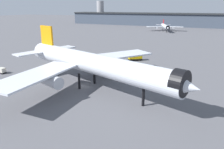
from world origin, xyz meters
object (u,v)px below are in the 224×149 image
Objects in this scene: airliner_near_gate at (92,64)px; baggage_cart_trailing at (2,70)px; service_truck_front at (135,57)px; airliner_far_taxiway at (165,26)px.

baggage_cart_trailing is at bearing -161.00° from airliner_near_gate.
airliner_near_gate is 21.17× the size of baggage_cart_trailing.
service_truck_front is 2.27× the size of baggage_cart_trailing.
airliner_near_gate is at bearing -15.01° from airliner_far_taxiway.
airliner_near_gate is 33.70m from baggage_cart_trailing.
airliner_near_gate reaches higher than airliner_far_taxiway.
baggage_cart_trailing is (-34.52, -34.06, -0.61)m from service_truck_front.
airliner_near_gate is at bearing -172.91° from baggage_cart_trailing.
service_truck_front is (1.30, 33.96, -5.07)m from airliner_near_gate.
airliner_far_taxiway is at bearing 111.67° from airliner_near_gate.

